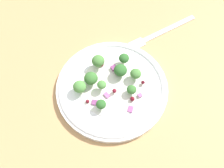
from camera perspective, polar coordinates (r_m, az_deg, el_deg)
The scene contains 24 objects.
ground_plane at distance 63.96cm, azimuth 1.69°, elevation -1.39°, with size 180.00×180.00×2.00cm, color tan.
plate at distance 62.17cm, azimuth 0.00°, elevation -0.80°, with size 24.08×24.08×1.70cm.
dressing_pool at distance 61.78cm, azimuth 0.00°, elevation -0.61°, with size 13.97×13.97×0.20cm, color white.
broccoli_floret_0 at distance 60.84cm, azimuth -4.19°, elevation 1.10°, with size 2.93×2.93×2.96cm.
broccoli_floret_1 at distance 62.64cm, azimuth -2.76°, elevation 4.57°, with size 2.81×2.81×2.85cm.
broccoli_floret_2 at distance 63.23cm, azimuth 2.40°, elevation 5.09°, with size 2.28×2.28×2.31cm.
broccoli_floret_3 at distance 61.52cm, azimuth 4.70°, elevation 2.02°, with size 2.38×2.38×2.41cm.
broccoli_floret_4 at distance 59.97cm, azimuth -2.04°, elevation -0.16°, with size 1.94×1.94×1.96cm.
broccoli_floret_5 at distance 60.31cm, azimuth -6.43°, elevation -0.55°, with size 2.76×2.76×2.80cm.
broccoli_floret_6 at distance 58.36cm, azimuth -2.18°, elevation -4.05°, with size 2.07×2.07×2.10cm.
broccoli_floret_7 at distance 61.80cm, azimuth 1.67°, elevation 2.71°, with size 2.86×2.86×2.90cm.
broccoli_floret_8 at distance 60.05cm, azimuth 3.89°, elevation -1.13°, with size 2.05×2.05×2.08cm.
cranberry_0 at distance 64.05cm, azimuth -2.01°, elevation 3.90°, with size 0.84×0.84×0.84cm, color maroon.
cranberry_1 at distance 59.93cm, azimuth 4.05°, elevation -2.95°, with size 0.96×0.96×0.96cm, color maroon.
cranberry_2 at distance 62.75cm, azimuth 0.98°, elevation 2.48°, with size 0.93×0.93×0.93cm, color #4C0A14.
cranberry_3 at distance 60.36cm, azimuth 0.47°, elevation -1.36°, with size 0.93×0.93×0.93cm, color maroon.
cranberry_4 at distance 60.08cm, azimuth -4.86°, elevation -3.45°, with size 0.79×0.79×0.79cm, color maroon.
cranberry_5 at distance 61.75cm, azimuth 6.14°, elevation 0.31°, with size 0.80×0.80×0.80cm, color #4C0A14.
onion_bit_0 at distance 59.52cm, azimuth 3.67°, elevation -4.98°, with size 1.05×1.39×0.30cm, color #934C84.
onion_bit_1 at distance 60.63cm, azimuth 5.53°, elevation -2.24°, with size 0.87×0.84×0.36cm, color #A35B93.
onion_bit_2 at distance 59.99cm, azimuth -3.36°, elevation -3.69°, with size 1.40×1.12×0.40cm, color #843D75.
onion_bit_3 at distance 60.59cm, azimuth -1.04°, elevation -2.25°, with size 1.31×0.92×0.40cm, color #A35B93.
onion_bit_4 at distance 63.48cm, azimuth 0.35°, elevation 3.23°, with size 1.16×1.19×0.60cm, color #843D75.
fork at distance 71.95cm, azimuth 9.26°, elevation 9.90°, with size 14.59×14.25×0.50cm.
Camera 1 is at (28.24, 6.10, 56.06)cm, focal length 46.23 mm.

